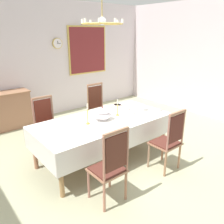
{
  "coord_description": "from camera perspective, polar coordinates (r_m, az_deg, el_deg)",
  "views": [
    {
      "loc": [
        -2.32,
        -2.9,
        2.26
      ],
      "look_at": [
        0.19,
        0.14,
        0.88
      ],
      "focal_mm": 37.06,
      "sensor_mm": 36.0,
      "label": 1
    }
  ],
  "objects": [
    {
      "name": "ground",
      "position": [
        4.36,
        -0.74,
        -12.27
      ],
      "size": [
        7.19,
        6.1,
        0.04
      ],
      "primitive_type": "cube",
      "color": "#B0B28E"
    },
    {
      "name": "back_wall",
      "position": [
        6.46,
        -18.61,
        11.83
      ],
      "size": [
        7.19,
        0.08,
        3.06
      ],
      "primitive_type": "cube",
      "color": "silver",
      "rests_on": "ground"
    },
    {
      "name": "right_wall",
      "position": [
        6.66,
        24.89,
        11.26
      ],
      "size": [
        0.08,
        6.1,
        3.06
      ],
      "primitive_type": "cube",
      "color": "silver",
      "rests_on": "ground"
    },
    {
      "name": "dining_table",
      "position": [
        4.14,
        -2.12,
        -2.83
      ],
      "size": [
        2.44,
        1.15,
        0.77
      ],
      "color": "#A07649",
      "rests_on": "ground"
    },
    {
      "name": "tablecloth",
      "position": [
        4.14,
        -2.12,
        -3.06
      ],
      "size": [
        2.46,
        1.17,
        0.37
      ],
      "color": "white",
      "rests_on": "dining_table"
    },
    {
      "name": "chair_south_a",
      "position": [
        3.16,
        -0.48,
        -13.09
      ],
      "size": [
        0.44,
        0.42,
        1.13
      ],
      "color": "#9D675A",
      "rests_on": "ground"
    },
    {
      "name": "chair_north_a",
      "position": [
        4.69,
        -15.75,
        -2.8
      ],
      "size": [
        0.44,
        0.42,
        1.08
      ],
      "rotation": [
        0.0,
        0.0,
        3.14
      ],
      "color": "#9A6956",
      "rests_on": "ground"
    },
    {
      "name": "chair_south_b",
      "position": [
        3.97,
        13.77,
        -6.69
      ],
      "size": [
        0.44,
        0.42,
        1.09
      ],
      "color": "#98745B",
      "rests_on": "ground"
    },
    {
      "name": "chair_north_b",
      "position": [
        5.26,
        -3.36,
        0.66
      ],
      "size": [
        0.44,
        0.42,
        1.16
      ],
      "rotation": [
        0.0,
        0.0,
        3.14
      ],
      "color": "#9E6C51",
      "rests_on": "ground"
    },
    {
      "name": "soup_tureen",
      "position": [
        4.06,
        -2.36,
        -0.38
      ],
      "size": [
        0.31,
        0.31,
        0.24
      ],
      "color": "white",
      "rests_on": "tablecloth"
    },
    {
      "name": "candlestick_west",
      "position": [
        3.88,
        -6.02,
        -0.97
      ],
      "size": [
        0.07,
        0.07,
        0.36
      ],
      "color": "gold",
      "rests_on": "tablecloth"
    },
    {
      "name": "candlestick_east",
      "position": [
        4.26,
        1.36,
        0.7
      ],
      "size": [
        0.07,
        0.07,
        0.32
      ],
      "color": "gold",
      "rests_on": "tablecloth"
    },
    {
      "name": "bowl_near_left",
      "position": [
        4.71,
        -1.24,
        1.25
      ],
      "size": [
        0.17,
        0.17,
        0.04
      ],
      "color": "white",
      "rests_on": "tablecloth"
    },
    {
      "name": "bowl_near_right",
      "position": [
        4.83,
        1.36,
        1.68
      ],
      "size": [
        0.18,
        0.18,
        0.04
      ],
      "color": "white",
      "rests_on": "tablecloth"
    },
    {
      "name": "spoon_primary",
      "position": [
        4.81,
        -0.28,
        1.41
      ],
      "size": [
        0.06,
        0.17,
        0.01
      ],
      "rotation": [
        0.0,
        0.0,
        -0.26
      ],
      "color": "gold",
      "rests_on": "tablecloth"
    },
    {
      "name": "spoon_secondary",
      "position": [
        4.93,
        2.21,
        1.85
      ],
      "size": [
        0.03,
        0.18,
        0.01
      ],
      "rotation": [
        0.0,
        0.0,
        -0.07
      ],
      "color": "gold",
      "rests_on": "tablecloth"
    },
    {
      "name": "mounted_clock",
      "position": [
        6.63,
        -13.34,
        16.14
      ],
      "size": [
        0.28,
        0.06,
        0.28
      ],
      "color": "#D1B251"
    },
    {
      "name": "framed_painting",
      "position": [
        7.14,
        -6.0,
        14.93
      ],
      "size": [
        1.29,
        0.05,
        1.37
      ],
      "color": "#D1B251"
    },
    {
      "name": "chandelier",
      "position": [
        3.84,
        -2.45,
        21.08
      ],
      "size": [
        0.66,
        0.66,
        0.66
      ],
      "color": "gold"
    }
  ]
}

